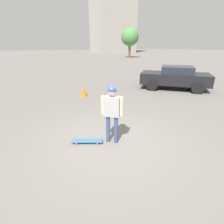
% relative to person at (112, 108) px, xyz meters
% --- Properties ---
extents(ground_plane, '(220.00, 220.00, 0.00)m').
position_rel_person_xyz_m(ground_plane, '(0.00, 0.00, -1.06)').
color(ground_plane, slate).
extents(person, '(0.48, 0.44, 1.67)m').
position_rel_person_xyz_m(person, '(0.00, 0.00, 0.00)').
color(person, '#38476B').
rests_on(person, ground_plane).
extents(skateboard, '(0.89, 0.63, 0.07)m').
position_rel_person_xyz_m(skateboard, '(0.66, -0.30, -1.00)').
color(skateboard, '#336693').
rests_on(skateboard, ground_plane).
extents(car_parked_near, '(4.25, 4.32, 1.45)m').
position_rel_person_xyz_m(car_parked_near, '(-6.79, -3.93, -0.29)').
color(car_parked_near, black).
rests_on(car_parked_near, ground_plane).
extents(tree_distant, '(3.92, 3.92, 6.41)m').
position_rel_person_xyz_m(tree_distant, '(-21.76, -31.09, 3.36)').
color(tree_distant, brown).
rests_on(tree_distant, ground_plane).
extents(traffic_cone, '(0.37, 0.37, 0.56)m').
position_rel_person_xyz_m(traffic_cone, '(-1.01, -5.08, -0.78)').
color(traffic_cone, orange).
rests_on(traffic_cone, ground_plane).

